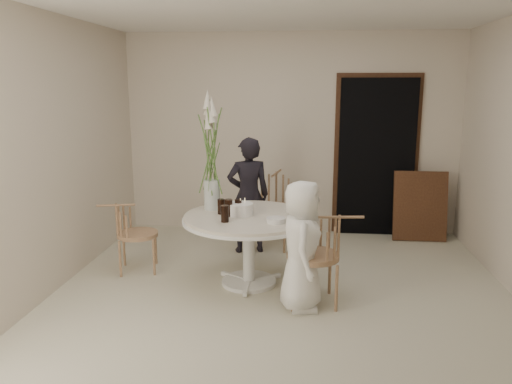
# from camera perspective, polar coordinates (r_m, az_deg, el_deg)

# --- Properties ---
(ground) EXTENTS (4.50, 4.50, 0.00)m
(ground) POSITION_cam_1_polar(r_m,az_deg,el_deg) (5.00, 2.92, -11.63)
(ground) COLOR beige
(ground) RESTS_ON ground
(room_shell) EXTENTS (4.50, 4.50, 4.50)m
(room_shell) POSITION_cam_1_polar(r_m,az_deg,el_deg) (4.58, 3.14, 7.22)
(room_shell) COLOR white
(room_shell) RESTS_ON ground
(doorway) EXTENTS (1.00, 0.10, 2.10)m
(doorway) POSITION_cam_1_polar(r_m,az_deg,el_deg) (6.89, 13.58, 3.82)
(doorway) COLOR black
(doorway) RESTS_ON ground
(door_trim) EXTENTS (1.12, 0.03, 2.22)m
(door_trim) POSITION_cam_1_polar(r_m,az_deg,el_deg) (6.92, 13.56, 4.36)
(door_trim) COLOR #52321C
(door_trim) RESTS_ON ground
(table) EXTENTS (1.33, 1.33, 0.73)m
(table) POSITION_cam_1_polar(r_m,az_deg,el_deg) (5.04, -0.84, -3.92)
(table) COLOR white
(table) RESTS_ON ground
(picture_frame) EXTENTS (0.69, 0.20, 0.91)m
(picture_frame) POSITION_cam_1_polar(r_m,az_deg,el_deg) (6.86, 18.25, -1.55)
(picture_frame) COLOR #52321C
(picture_frame) RESTS_ON ground
(chair_far) EXTENTS (0.56, 0.60, 0.92)m
(chair_far) POSITION_cam_1_polar(r_m,az_deg,el_deg) (6.35, 2.07, -0.72)
(chair_far) COLOR tan
(chair_far) RESTS_ON ground
(chair_right) EXTENTS (0.54, 0.51, 0.85)m
(chair_right) POSITION_cam_1_polar(r_m,az_deg,el_deg) (4.68, 8.00, -6.19)
(chair_right) COLOR tan
(chair_right) RESTS_ON ground
(chair_left) EXTENTS (0.52, 0.49, 0.77)m
(chair_left) POSITION_cam_1_polar(r_m,az_deg,el_deg) (5.60, -14.52, -3.94)
(chair_left) COLOR tan
(chair_left) RESTS_ON ground
(girl) EXTENTS (0.58, 0.46, 1.41)m
(girl) POSITION_cam_1_polar(r_m,az_deg,el_deg) (6.01, -0.88, -0.39)
(girl) COLOR black
(girl) RESTS_ON ground
(boy) EXTENTS (0.41, 0.60, 1.19)m
(boy) POSITION_cam_1_polar(r_m,az_deg,el_deg) (4.52, 5.22, -6.16)
(boy) COLOR white
(boy) RESTS_ON ground
(birthday_cake) EXTENTS (0.25, 0.25, 0.17)m
(birthday_cake) POSITION_cam_1_polar(r_m,az_deg,el_deg) (5.00, -1.79, -1.97)
(birthday_cake) COLOR white
(birthday_cake) RESTS_ON table
(cola_tumbler_a) EXTENTS (0.09, 0.09, 0.15)m
(cola_tumbler_a) POSITION_cam_1_polar(r_m,az_deg,el_deg) (5.06, -4.01, -1.67)
(cola_tumbler_a) COLOR black
(cola_tumbler_a) RESTS_ON table
(cola_tumbler_b) EXTENTS (0.08, 0.08, 0.16)m
(cola_tumbler_b) POSITION_cam_1_polar(r_m,az_deg,el_deg) (4.76, -3.58, -2.49)
(cola_tumbler_b) COLOR black
(cola_tumbler_b) RESTS_ON table
(cola_tumbler_c) EXTENTS (0.10, 0.10, 0.17)m
(cola_tumbler_c) POSITION_cam_1_polar(r_m,az_deg,el_deg) (4.96, -3.16, -1.82)
(cola_tumbler_c) COLOR black
(cola_tumbler_c) RESTS_ON table
(cola_tumbler_d) EXTENTS (0.09, 0.09, 0.15)m
(cola_tumbler_d) POSITION_cam_1_polar(r_m,az_deg,el_deg) (5.02, -2.04, -1.73)
(cola_tumbler_d) COLOR black
(cola_tumbler_d) RESTS_ON table
(plate_stack) EXTENTS (0.19, 0.19, 0.05)m
(plate_stack) POSITION_cam_1_polar(r_m,az_deg,el_deg) (4.75, 2.30, -3.24)
(plate_stack) COLOR white
(plate_stack) RESTS_ON table
(flower_vase) EXTENTS (0.17, 0.17, 1.24)m
(flower_vase) POSITION_cam_1_polar(r_m,az_deg,el_deg) (5.16, -5.15, 4.37)
(flower_vase) COLOR silver
(flower_vase) RESTS_ON table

